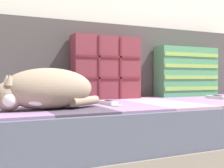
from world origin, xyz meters
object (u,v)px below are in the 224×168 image
object	(u,v)px
couch	(150,134)
throw_pillow_quilted	(106,68)
game_remote_far	(217,97)
sleeping_cat	(45,90)
throw_pillow_striped	(186,72)
game_remote_near	(108,103)

from	to	relation	value
couch	throw_pillow_quilted	world-z (taller)	throw_pillow_quilted
game_remote_far	throw_pillow_quilted	bearing A→B (deg)	155.85
couch	sleeping_cat	bearing A→B (deg)	-161.85
game_remote_far	throw_pillow_striped	bearing A→B (deg)	91.80
sleeping_cat	game_remote_far	distance (m)	1.12
throw_pillow_striped	sleeping_cat	xyz separation A→B (m)	(-1.10, -0.45, -0.09)
couch	game_remote_near	size ratio (longest dim) A/B	10.35
couch	game_remote_near	xyz separation A→B (m)	(-0.32, -0.13, 0.20)
throw_pillow_quilted	game_remote_near	size ratio (longest dim) A/B	2.32
throw_pillow_striped	game_remote_far	xyz separation A→B (m)	(0.01, -0.29, -0.17)
sleeping_cat	game_remote_far	xyz separation A→B (m)	(1.11, 0.16, -0.07)
couch	throw_pillow_quilted	bearing A→B (deg)	126.92
couch	game_remote_far	world-z (taller)	game_remote_far
throw_pillow_quilted	game_remote_near	xyz separation A→B (m)	(-0.14, -0.37, -0.19)
couch	throw_pillow_striped	bearing A→B (deg)	27.46
couch	throw_pillow_quilted	xyz separation A→B (m)	(-0.18, 0.24, 0.39)
throw_pillow_quilted	couch	bearing A→B (deg)	-53.08
game_remote_near	game_remote_far	bearing A→B (deg)	5.83
throw_pillow_striped	throw_pillow_quilted	bearing A→B (deg)	179.95
throw_pillow_striped	game_remote_far	distance (m)	0.33
game_remote_near	throw_pillow_striped	bearing A→B (deg)	25.33
throw_pillow_striped	game_remote_near	world-z (taller)	throw_pillow_striped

